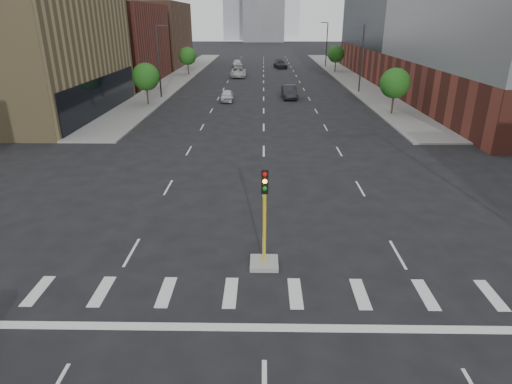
{
  "coord_description": "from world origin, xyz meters",
  "views": [
    {
      "loc": [
        -0.09,
        -6.79,
        9.83
      ],
      "look_at": [
        -0.38,
        11.18,
        2.5
      ],
      "focal_mm": 30.0,
      "sensor_mm": 36.0,
      "label": 1
    }
  ],
  "objects_px": {
    "car_far_left": "(238,72)",
    "car_distant": "(237,63)",
    "car_deep_right": "(280,64)",
    "median_traffic_signal": "(264,246)",
    "car_near_left": "(227,96)",
    "car_mid_right": "(289,92)"
  },
  "relations": [
    {
      "from": "median_traffic_signal",
      "to": "car_deep_right",
      "type": "xyz_separation_m",
      "value": [
        3.55,
        78.14,
        -0.16
      ]
    },
    {
      "from": "median_traffic_signal",
      "to": "car_far_left",
      "type": "bearing_deg",
      "value": 94.1
    },
    {
      "from": "car_near_left",
      "to": "car_distant",
      "type": "relative_size",
      "value": 0.82
    },
    {
      "from": "car_deep_right",
      "to": "car_far_left",
      "type": "bearing_deg",
      "value": -126.74
    },
    {
      "from": "car_far_left",
      "to": "car_distant",
      "type": "bearing_deg",
      "value": 92.41
    },
    {
      "from": "median_traffic_signal",
      "to": "car_distant",
      "type": "bearing_deg",
      "value": 94.07
    },
    {
      "from": "car_far_left",
      "to": "car_distant",
      "type": "distance_m",
      "value": 16.05
    },
    {
      "from": "car_far_left",
      "to": "car_deep_right",
      "type": "bearing_deg",
      "value": 60.2
    },
    {
      "from": "car_mid_right",
      "to": "car_distant",
      "type": "bearing_deg",
      "value": 100.42
    },
    {
      "from": "car_near_left",
      "to": "car_deep_right",
      "type": "relative_size",
      "value": 0.73
    },
    {
      "from": "car_mid_right",
      "to": "car_far_left",
      "type": "height_order",
      "value": "car_mid_right"
    },
    {
      "from": "car_far_left",
      "to": "car_distant",
      "type": "xyz_separation_m",
      "value": [
        -1.1,
        16.01,
        0.02
      ]
    },
    {
      "from": "car_near_left",
      "to": "car_mid_right",
      "type": "xyz_separation_m",
      "value": [
        8.06,
        2.08,
        0.14
      ]
    },
    {
      "from": "car_near_left",
      "to": "median_traffic_signal",
      "type": "bearing_deg",
      "value": -85.36
    },
    {
      "from": "median_traffic_signal",
      "to": "car_near_left",
      "type": "xyz_separation_m",
      "value": [
        -4.68,
        39.18,
        -0.28
      ]
    },
    {
      "from": "car_deep_right",
      "to": "car_distant",
      "type": "bearing_deg",
      "value": 165.38
    },
    {
      "from": "median_traffic_signal",
      "to": "car_deep_right",
      "type": "relative_size",
      "value": 0.79
    },
    {
      "from": "car_distant",
      "to": "median_traffic_signal",
      "type": "bearing_deg",
      "value": -91.47
    },
    {
      "from": "car_far_left",
      "to": "car_deep_right",
      "type": "distance_m",
      "value": 17.05
    },
    {
      "from": "car_mid_right",
      "to": "median_traffic_signal",
      "type": "bearing_deg",
      "value": -97.65
    },
    {
      "from": "median_traffic_signal",
      "to": "car_far_left",
      "type": "relative_size",
      "value": 0.75
    },
    {
      "from": "car_far_left",
      "to": "car_deep_right",
      "type": "height_order",
      "value": "car_far_left"
    }
  ]
}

